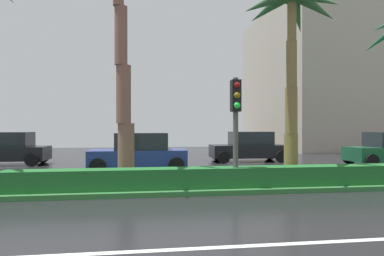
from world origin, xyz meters
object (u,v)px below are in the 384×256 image
Objects in this scene: traffic_signal_median_right at (236,112)px; car_in_traffic_third at (139,153)px; car_in_traffic_second at (5,149)px; car_in_traffic_fourth at (249,147)px; palm_tree_centre at (292,21)px.

traffic_signal_median_right reaches higher than car_in_traffic_third.
car_in_traffic_second is at bearing 138.70° from traffic_signal_median_right.
car_in_traffic_fourth is at bearing 70.02° from traffic_signal_median_right.
palm_tree_centre is at bearing 140.75° from car_in_traffic_third.
car_in_traffic_fourth is at bearing 83.28° from palm_tree_centre.
palm_tree_centre is at bearing 25.57° from traffic_signal_median_right.
car_in_traffic_fourth is (3.19, 8.78, -1.62)m from traffic_signal_median_right.
car_in_traffic_third and car_in_traffic_fourth have the same top height.
car_in_traffic_second and car_in_traffic_third have the same top height.
car_in_traffic_third is (-5.29, 4.32, -4.82)m from palm_tree_centre.
traffic_signal_median_right reaches higher than car_in_traffic_fourth.
car_in_traffic_fourth is (13.20, -0.01, 0.00)m from car_in_traffic_second.
palm_tree_centre is 15.28m from car_in_traffic_second.
car_in_traffic_second is 1.00× the size of car_in_traffic_third.
car_in_traffic_third is at bearing 140.75° from palm_tree_centre.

